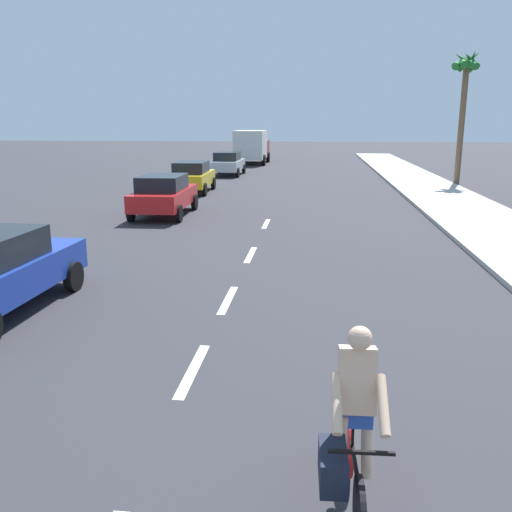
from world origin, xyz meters
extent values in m
plane|color=#2D2D33|center=(0.00, 20.00, 0.00)|extent=(160.00, 160.00, 0.00)
cube|color=#B2ADA3|center=(7.76, 22.00, 0.07)|extent=(3.60, 80.00, 0.14)
cube|color=white|center=(0.00, 8.02, 0.00)|extent=(0.16, 1.80, 0.01)
cube|color=white|center=(0.00, 11.28, 0.00)|extent=(0.16, 1.80, 0.01)
cube|color=white|center=(0.00, 15.19, 0.00)|extent=(0.16, 1.80, 0.01)
cube|color=white|center=(0.00, 19.86, 0.00)|extent=(0.16, 1.80, 0.01)
cylinder|color=red|center=(2.14, 5.84, 0.33)|extent=(0.07, 0.66, 0.66)
cube|color=black|center=(2.16, 5.31, 0.51)|extent=(0.07, 0.95, 0.04)
cylinder|color=black|center=(2.15, 5.52, 0.75)|extent=(0.03, 0.03, 0.48)
cube|color=black|center=(2.17, 4.87, 0.88)|extent=(0.56, 0.05, 0.03)
cube|color=beige|center=(2.15, 5.39, 1.28)|extent=(0.35, 0.33, 0.63)
sphere|color=beige|center=(2.16, 5.33, 1.71)|extent=(0.22, 0.22, 0.22)
cube|color=#2D51B7|center=(2.15, 5.44, 0.95)|extent=(0.33, 0.23, 0.28)
cube|color=black|center=(1.95, 5.02, 0.63)|extent=(0.26, 0.53, 0.32)
cylinder|color=beige|center=(2.27, 5.40, 0.63)|extent=(0.12, 0.32, 0.62)
cylinder|color=beige|center=(2.03, 5.39, 0.63)|extent=(0.12, 0.20, 0.63)
cylinder|color=beige|center=(2.36, 5.14, 1.18)|extent=(0.11, 0.49, 0.41)
cylinder|color=beige|center=(1.96, 5.12, 1.18)|extent=(0.11, 0.49, 0.41)
cylinder|color=black|center=(-3.40, 11.55, 0.32)|extent=(0.20, 0.64, 0.64)
cube|color=red|center=(-4.09, 21.26, 0.69)|extent=(1.87, 4.27, 0.64)
cube|color=black|center=(-4.08, 21.05, 1.29)|extent=(1.61, 2.24, 0.56)
cylinder|color=black|center=(-5.01, 22.68, 0.32)|extent=(0.19, 0.64, 0.64)
cylinder|color=black|center=(-3.23, 22.72, 0.32)|extent=(0.19, 0.64, 0.64)
cylinder|color=black|center=(-4.95, 19.80, 0.32)|extent=(0.19, 0.64, 0.64)
cylinder|color=black|center=(-3.17, 19.84, 0.32)|extent=(0.19, 0.64, 0.64)
cube|color=gold|center=(-4.59, 28.33, 0.69)|extent=(1.86, 4.19, 0.64)
cube|color=black|center=(-4.58, 28.13, 1.29)|extent=(1.59, 2.20, 0.56)
cylinder|color=black|center=(-5.50, 29.71, 0.32)|extent=(0.20, 0.64, 0.64)
cylinder|color=black|center=(-3.76, 29.76, 0.32)|extent=(0.20, 0.64, 0.64)
cylinder|color=black|center=(-5.41, 26.90, 0.32)|extent=(0.20, 0.64, 0.64)
cylinder|color=black|center=(-3.68, 26.95, 0.32)|extent=(0.20, 0.64, 0.64)
cube|color=#B7BABF|center=(-4.20, 37.46, 0.69)|extent=(1.79, 4.18, 0.64)
cube|color=black|center=(-4.20, 37.25, 1.29)|extent=(1.56, 2.18, 0.56)
cylinder|color=black|center=(-5.06, 38.89, 0.32)|extent=(0.19, 0.64, 0.64)
cylinder|color=black|center=(-3.31, 38.87, 0.32)|extent=(0.19, 0.64, 0.64)
cylinder|color=black|center=(-5.09, 36.06, 0.32)|extent=(0.19, 0.64, 0.64)
cylinder|color=black|center=(-3.34, 36.04, 0.32)|extent=(0.19, 0.64, 0.64)
cube|color=maroon|center=(-3.77, 49.91, 1.20)|extent=(2.42, 2.36, 1.40)
cube|color=silver|center=(-3.79, 46.92, 1.65)|extent=(2.43, 4.18, 2.30)
cylinder|color=black|center=(-4.97, 49.79, 0.45)|extent=(0.29, 0.90, 0.90)
cylinder|color=black|center=(-2.57, 49.77, 0.45)|extent=(0.29, 0.90, 0.90)
cylinder|color=black|center=(-4.99, 45.89, 0.45)|extent=(0.29, 0.90, 0.90)
cylinder|color=black|center=(-2.59, 45.87, 0.45)|extent=(0.29, 0.90, 0.90)
cylinder|color=brown|center=(9.77, 33.27, 3.47)|extent=(0.33, 0.33, 6.93)
cone|color=#1E6B28|center=(10.02, 33.24, 6.78)|extent=(0.62, 1.74, 1.25)
cone|color=#1E6B28|center=(9.90, 33.49, 6.78)|extent=(1.33, 1.08, 1.25)
cone|color=#1E6B28|center=(9.63, 33.48, 6.78)|extent=(1.54, 1.37, 1.20)
cone|color=#1E6B28|center=(9.52, 33.28, 6.78)|extent=(0.45, 1.40, 0.98)
cone|color=#1E6B28|center=(9.61, 33.08, 6.78)|extent=(1.37, 1.30, 1.27)
cone|color=#1E6B28|center=(9.92, 33.07, 6.78)|extent=(1.36, 1.27, 1.12)
camera|label=1|loc=(1.73, 0.77, 3.57)|focal=38.26mm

